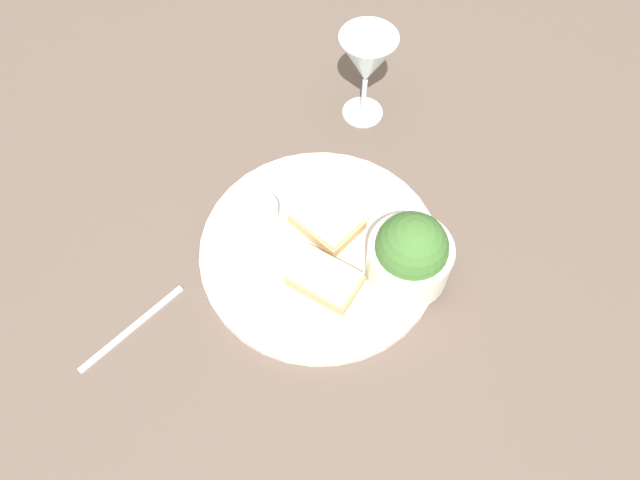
{
  "coord_description": "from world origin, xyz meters",
  "views": [
    {
      "loc": [
        -0.11,
        0.41,
        0.75
      ],
      "look_at": [
        0.0,
        0.0,
        0.03
      ],
      "focal_mm": 35.0,
      "sensor_mm": 36.0,
      "label": 1
    }
  ],
  "objects_px": {
    "salad_bowl": "(410,254)",
    "sauce_ramekin": "(260,211)",
    "cheese_toast_far": "(325,279)",
    "wine_glass": "(367,62)",
    "cheese_toast_near": "(330,221)",
    "fork": "(132,328)"
  },
  "relations": [
    {
      "from": "cheese_toast_near",
      "to": "wine_glass",
      "type": "bearing_deg",
      "value": -89.19
    },
    {
      "from": "sauce_ramekin",
      "to": "wine_glass",
      "type": "relative_size",
      "value": 0.34
    },
    {
      "from": "wine_glass",
      "to": "salad_bowl",
      "type": "bearing_deg",
      "value": 113.7
    },
    {
      "from": "salad_bowl",
      "to": "wine_glass",
      "type": "distance_m",
      "value": 0.3
    },
    {
      "from": "sauce_ramekin",
      "to": "fork",
      "type": "relative_size",
      "value": 0.35
    },
    {
      "from": "cheese_toast_near",
      "to": "wine_glass",
      "type": "distance_m",
      "value": 0.24
    },
    {
      "from": "cheese_toast_near",
      "to": "fork",
      "type": "xyz_separation_m",
      "value": [
        0.21,
        0.21,
        -0.02
      ]
    },
    {
      "from": "cheese_toast_near",
      "to": "cheese_toast_far",
      "type": "xyz_separation_m",
      "value": [
        -0.02,
        0.09,
        -0.0
      ]
    },
    {
      "from": "cheese_toast_far",
      "to": "wine_glass",
      "type": "relative_size",
      "value": 0.67
    },
    {
      "from": "cheese_toast_near",
      "to": "cheese_toast_far",
      "type": "relative_size",
      "value": 1.06
    },
    {
      "from": "salad_bowl",
      "to": "fork",
      "type": "xyz_separation_m",
      "value": [
        0.32,
        0.16,
        -0.06
      ]
    },
    {
      "from": "fork",
      "to": "sauce_ramekin",
      "type": "bearing_deg",
      "value": -120.12
    },
    {
      "from": "fork",
      "to": "wine_glass",
      "type": "bearing_deg",
      "value": -115.33
    },
    {
      "from": "salad_bowl",
      "to": "cheese_toast_near",
      "type": "height_order",
      "value": "salad_bowl"
    },
    {
      "from": "salad_bowl",
      "to": "sauce_ramekin",
      "type": "height_order",
      "value": "salad_bowl"
    },
    {
      "from": "salad_bowl",
      "to": "sauce_ramekin",
      "type": "bearing_deg",
      "value": -8.18
    },
    {
      "from": "salad_bowl",
      "to": "cheese_toast_near",
      "type": "distance_m",
      "value": 0.13
    },
    {
      "from": "sauce_ramekin",
      "to": "cheese_toast_far",
      "type": "xyz_separation_m",
      "value": [
        -0.11,
        0.07,
        -0.01
      ]
    },
    {
      "from": "sauce_ramekin",
      "to": "salad_bowl",
      "type": "bearing_deg",
      "value": 171.82
    },
    {
      "from": "cheese_toast_near",
      "to": "sauce_ramekin",
      "type": "bearing_deg",
      "value": 7.72
    },
    {
      "from": "sauce_ramekin",
      "to": "cheese_toast_near",
      "type": "relative_size",
      "value": 0.47
    },
    {
      "from": "cheese_toast_near",
      "to": "cheese_toast_far",
      "type": "distance_m",
      "value": 0.09
    }
  ]
}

